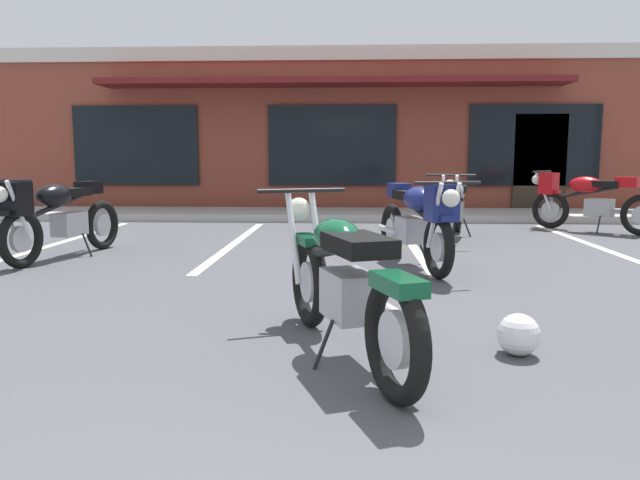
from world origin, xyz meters
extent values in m
plane|color=#47474C|center=(0.00, 3.63, 0.00)|extent=(80.00, 80.00, 0.00)
cube|color=#A8A59E|center=(0.00, 11.19, 0.07)|extent=(22.00, 1.80, 0.14)
cube|color=brown|center=(0.00, 15.34, 1.76)|extent=(15.99, 6.02, 3.52)
cube|color=beige|center=(0.00, 12.30, 3.37)|extent=(15.99, 0.06, 0.30)
cube|color=black|center=(-4.26, 12.29, 1.45)|extent=(2.73, 0.06, 1.70)
cube|color=black|center=(0.00, 12.29, 1.45)|extent=(2.73, 0.06, 1.70)
cube|color=black|center=(4.26, 12.29, 1.45)|extent=(2.73, 0.06, 1.70)
cube|color=#33281E|center=(4.40, 12.29, 1.05)|extent=(1.10, 0.06, 2.10)
cube|color=maroon|center=(0.00, 11.88, 2.72)|extent=(9.59, 0.90, 0.12)
cube|color=silver|center=(-3.71, 7.59, 0.00)|extent=(0.12, 4.80, 0.01)
cube|color=silver|center=(-1.24, 7.59, 0.00)|extent=(0.12, 4.80, 0.01)
cube|color=silver|center=(1.24, 7.59, 0.00)|extent=(0.12, 4.80, 0.01)
cube|color=silver|center=(3.71, 7.59, 0.00)|extent=(0.12, 4.80, 0.01)
torus|color=black|center=(0.59, 2.06, 0.32)|extent=(0.32, 0.63, 0.64)
cylinder|color=#B7B7BC|center=(0.59, 2.06, 0.32)|extent=(0.16, 0.29, 0.29)
torus|color=black|center=(0.08, 3.41, 0.32)|extent=(0.32, 0.63, 0.64)
cylinder|color=#B7B7BC|center=(0.08, 3.41, 0.32)|extent=(0.16, 0.29, 0.29)
cylinder|color=silver|center=(-0.04, 3.47, 0.64)|extent=(0.16, 0.32, 0.66)
cylinder|color=silver|center=(0.13, 3.53, 0.64)|extent=(0.16, 0.32, 0.66)
cylinder|color=black|center=(0.02, 3.58, 0.96)|extent=(0.63, 0.26, 0.03)
sphere|color=silver|center=(-0.01, 3.65, 0.82)|extent=(0.22, 0.22, 0.17)
cube|color=#0F4C2D|center=(0.07, 3.44, 0.62)|extent=(0.26, 0.39, 0.06)
cube|color=#9E9EA3|center=(0.37, 2.66, 0.40)|extent=(0.37, 0.46, 0.28)
cylinder|color=silver|center=(0.63, 2.36, 0.36)|extent=(0.26, 0.54, 0.07)
cylinder|color=black|center=(0.29, 2.85, 0.64)|extent=(0.39, 0.90, 0.26)
ellipsoid|color=#0F4C2D|center=(0.29, 2.86, 0.72)|extent=(0.41, 0.54, 0.22)
cube|color=black|center=(0.41, 2.53, 0.72)|extent=(0.45, 0.59, 0.10)
cube|color=#0F4C2D|center=(0.60, 2.04, 0.60)|extent=(0.28, 0.39, 0.08)
cylinder|color=black|center=(0.22, 2.53, 0.14)|extent=(0.13, 0.07, 0.29)
torus|color=black|center=(0.89, 6.54, 0.32)|extent=(0.26, 0.64, 0.64)
cylinder|color=#B7B7BC|center=(0.89, 6.54, 0.32)|extent=(0.13, 0.29, 0.29)
torus|color=black|center=(1.25, 5.15, 0.32)|extent=(0.26, 0.64, 0.64)
cylinder|color=#B7B7BC|center=(1.25, 5.15, 0.32)|extent=(0.13, 0.29, 0.29)
cylinder|color=silver|center=(1.36, 5.07, 0.64)|extent=(0.12, 0.33, 0.66)
cylinder|color=silver|center=(1.19, 5.03, 0.64)|extent=(0.12, 0.33, 0.66)
cylinder|color=black|center=(1.29, 4.97, 0.96)|extent=(0.65, 0.20, 0.03)
sphere|color=silver|center=(1.31, 4.90, 0.82)|extent=(0.21, 0.21, 0.17)
cube|color=navy|center=(1.26, 5.11, 0.62)|extent=(0.23, 0.38, 0.06)
cube|color=#9E9EA3|center=(1.05, 5.92, 0.40)|extent=(0.33, 0.45, 0.28)
cylinder|color=silver|center=(0.82, 6.25, 0.36)|extent=(0.21, 0.55, 0.07)
cylinder|color=black|center=(1.10, 5.73, 0.64)|extent=(0.29, 0.93, 0.26)
ellipsoid|color=navy|center=(1.11, 5.69, 0.76)|extent=(0.42, 0.58, 0.26)
cube|color=navy|center=(1.26, 5.10, 0.76)|extent=(0.33, 0.30, 0.36)
cube|color=black|center=(1.02, 6.02, 0.78)|extent=(0.33, 0.45, 0.10)
cube|color=navy|center=(0.95, 6.31, 0.82)|extent=(0.27, 0.36, 0.16)
cylinder|color=black|center=(1.21, 6.03, 0.14)|extent=(0.14, 0.06, 0.29)
torus|color=black|center=(-2.87, 6.93, 0.32)|extent=(0.24, 0.65, 0.64)
cylinder|color=#B7B7BC|center=(-2.87, 6.93, 0.32)|extent=(0.12, 0.29, 0.29)
torus|color=black|center=(-3.19, 5.53, 0.32)|extent=(0.24, 0.65, 0.64)
cylinder|color=#B7B7BC|center=(-3.19, 5.53, 0.32)|extent=(0.12, 0.29, 0.29)
cylinder|color=silver|center=(-3.12, 5.41, 0.64)|extent=(0.12, 0.33, 0.66)
cylinder|color=silver|center=(-3.30, 5.45, 0.64)|extent=(0.12, 0.33, 0.66)
cylinder|color=black|center=(-3.23, 5.36, 0.96)|extent=(0.65, 0.18, 0.03)
cube|color=black|center=(-3.20, 5.49, 0.62)|extent=(0.22, 0.38, 0.06)
cube|color=#9E9EA3|center=(-3.01, 6.31, 0.40)|extent=(0.32, 0.44, 0.28)
cylinder|color=silver|center=(-3.06, 6.70, 0.36)|extent=(0.19, 0.55, 0.07)
cylinder|color=black|center=(-3.05, 6.12, 0.64)|extent=(0.27, 0.93, 0.26)
ellipsoid|color=black|center=(-3.06, 6.08, 0.76)|extent=(0.41, 0.57, 0.26)
cube|color=black|center=(-3.20, 5.48, 0.76)|extent=(0.33, 0.30, 0.36)
cube|color=black|center=(-2.99, 6.41, 0.78)|extent=(0.32, 0.44, 0.10)
cube|color=black|center=(-2.92, 6.70, 0.82)|extent=(0.27, 0.36, 0.16)
cylinder|color=black|center=(-2.82, 6.34, 0.14)|extent=(0.14, 0.05, 0.29)
torus|color=black|center=(2.12, 8.99, 0.32)|extent=(0.25, 0.65, 0.64)
cylinder|color=#B7B7BC|center=(2.12, 8.99, 0.32)|extent=(0.13, 0.29, 0.29)
torus|color=black|center=(1.77, 7.60, 0.32)|extent=(0.25, 0.65, 0.64)
cylinder|color=#B7B7BC|center=(1.77, 7.60, 0.32)|extent=(0.13, 0.29, 0.29)
cylinder|color=silver|center=(1.83, 7.48, 0.64)|extent=(0.12, 0.33, 0.66)
cylinder|color=silver|center=(1.66, 7.52, 0.64)|extent=(0.12, 0.33, 0.66)
cylinder|color=black|center=(1.73, 7.42, 0.96)|extent=(0.65, 0.19, 0.03)
sphere|color=silver|center=(1.71, 7.34, 0.82)|extent=(0.21, 0.21, 0.17)
cube|color=silver|center=(1.76, 7.56, 0.62)|extent=(0.22, 0.38, 0.06)
cube|color=#9E9EA3|center=(1.97, 8.37, 0.40)|extent=(0.33, 0.45, 0.28)
cylinder|color=silver|center=(1.92, 8.76, 0.36)|extent=(0.20, 0.55, 0.07)
cylinder|color=black|center=(1.92, 8.18, 0.64)|extent=(0.29, 0.93, 0.26)
ellipsoid|color=silver|center=(1.91, 8.16, 0.72)|extent=(0.37, 0.53, 0.22)
cube|color=black|center=(2.00, 8.51, 0.72)|extent=(0.40, 0.57, 0.10)
cube|color=silver|center=(2.13, 9.01, 0.60)|extent=(0.24, 0.39, 0.08)
cylinder|color=black|center=(2.16, 8.40, 0.14)|extent=(0.14, 0.06, 0.29)
torus|color=black|center=(3.78, 9.59, 0.32)|extent=(0.54, 0.50, 0.64)
cylinder|color=#B7B7BC|center=(3.78, 9.59, 0.32)|extent=(0.25, 0.24, 0.29)
cylinder|color=silver|center=(3.64, 9.59, 0.64)|extent=(0.27, 0.25, 0.66)
cylinder|color=silver|center=(3.76, 9.72, 0.64)|extent=(0.27, 0.25, 0.66)
cylinder|color=black|center=(3.64, 9.71, 0.96)|extent=(0.47, 0.51, 0.03)
sphere|color=silver|center=(3.59, 9.76, 0.82)|extent=(0.24, 0.24, 0.17)
cube|color=#B70F14|center=(3.75, 9.62, 0.62)|extent=(0.36, 0.35, 0.06)
cube|color=#9E9EA3|center=(4.37, 9.05, 0.40)|extent=(0.46, 0.45, 0.28)
cylinder|color=silver|center=(4.74, 8.91, 0.36)|extent=(0.45, 0.42, 0.07)
cylinder|color=black|center=(4.22, 9.19, 0.64)|extent=(0.74, 0.68, 0.26)
ellipsoid|color=#B70F14|center=(4.19, 9.21, 0.76)|extent=(0.59, 0.57, 0.26)
cube|color=#B70F14|center=(3.74, 9.62, 0.76)|extent=(0.37, 0.37, 0.36)
cube|color=black|center=(4.44, 8.98, 0.78)|extent=(0.46, 0.45, 0.10)
cube|color=#B70F14|center=(4.67, 8.78, 0.82)|extent=(0.37, 0.36, 0.16)
cylinder|color=black|center=(4.30, 8.87, 0.14)|extent=(0.11, 0.12, 0.29)
sphere|color=silver|center=(1.40, 2.81, 0.13)|extent=(0.26, 0.26, 0.26)
cube|color=black|center=(1.40, 2.92, 0.12)|extent=(0.18, 0.03, 0.09)
camera|label=1|loc=(0.36, -0.81, 1.20)|focal=34.01mm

